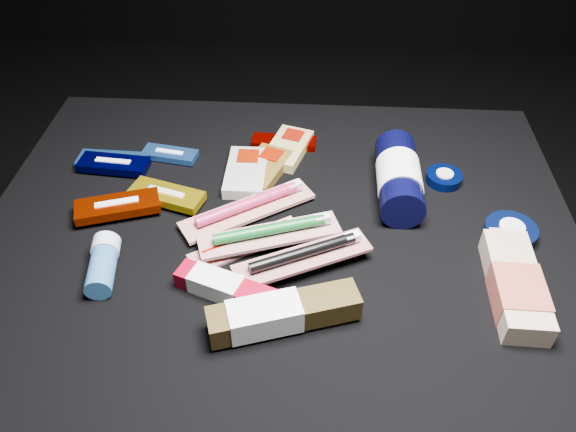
# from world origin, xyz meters

# --- Properties ---
(ground) EXTENTS (3.00, 3.00, 0.00)m
(ground) POSITION_xyz_m (0.00, 0.00, 0.00)
(ground) COLOR black
(ground) RESTS_ON ground
(cloth_table) EXTENTS (0.98, 0.78, 0.40)m
(cloth_table) POSITION_xyz_m (0.00, 0.00, 0.20)
(cloth_table) COLOR black
(cloth_table) RESTS_ON ground
(luna_bar_0) EXTENTS (0.13, 0.05, 0.02)m
(luna_bar_0) POSITION_xyz_m (-0.32, 0.16, 0.41)
(luna_bar_0) COLOR #205595
(luna_bar_0) RESTS_ON cloth_table
(luna_bar_1) EXTENTS (0.11, 0.06, 0.01)m
(luna_bar_1) POSITION_xyz_m (-0.22, 0.18, 0.41)
(luna_bar_1) COLOR #245BA9
(luna_bar_1) RESTS_ON cloth_table
(luna_bar_2) EXTENTS (0.13, 0.06, 0.02)m
(luna_bar_2) POSITION_xyz_m (-0.31, 0.14, 0.41)
(luna_bar_2) COLOR #010131
(luna_bar_2) RESTS_ON cloth_table
(luna_bar_3) EXTENTS (0.14, 0.08, 0.02)m
(luna_bar_3) POSITION_xyz_m (-0.20, 0.06, 0.42)
(luna_bar_3) COLOR #C0A10C
(luna_bar_3) RESTS_ON cloth_table
(luna_bar_4) EXTENTS (0.15, 0.09, 0.02)m
(luna_bar_4) POSITION_xyz_m (-0.27, 0.02, 0.42)
(luna_bar_4) COLOR #751600
(luna_bar_4) RESTS_ON cloth_table
(clif_bar_0) EXTENTS (0.10, 0.14, 0.02)m
(clif_bar_0) POSITION_xyz_m (-0.04, 0.15, 0.41)
(clif_bar_0) COLOR #584113
(clif_bar_0) RESTS_ON cloth_table
(clif_bar_1) EXTENTS (0.07, 0.13, 0.02)m
(clif_bar_1) POSITION_xyz_m (-0.07, 0.14, 0.41)
(clif_bar_1) COLOR #A2A19B
(clif_bar_1) RESTS_ON cloth_table
(clif_bar_2) EXTENTS (0.10, 0.14, 0.02)m
(clif_bar_2) POSITION_xyz_m (0.00, 0.22, 0.41)
(clif_bar_2) COLOR tan
(clif_bar_2) RESTS_ON cloth_table
(power_bar) EXTENTS (0.13, 0.04, 0.02)m
(power_bar) POSITION_xyz_m (0.00, 0.24, 0.41)
(power_bar) COLOR #6B0200
(power_bar) RESTS_ON cloth_table
(lotion_bottle) EXTENTS (0.08, 0.23, 0.08)m
(lotion_bottle) POSITION_xyz_m (0.20, 0.10, 0.44)
(lotion_bottle) COLOR black
(lotion_bottle) RESTS_ON cloth_table
(cream_tin_upper) EXTENTS (0.06, 0.06, 0.02)m
(cream_tin_upper) POSITION_xyz_m (0.29, 0.14, 0.41)
(cream_tin_upper) COLOR black
(cream_tin_upper) RESTS_ON cloth_table
(cream_tin_lower) EXTENTS (0.08, 0.08, 0.03)m
(cream_tin_lower) POSITION_xyz_m (0.37, 0.00, 0.41)
(cream_tin_lower) COLOR black
(cream_tin_lower) RESTS_ON cloth_table
(bodywash_bottle) EXTENTS (0.07, 0.20, 0.04)m
(bodywash_bottle) POSITION_xyz_m (0.35, -0.12, 0.42)
(bodywash_bottle) COLOR tan
(bodywash_bottle) RESTS_ON cloth_table
(deodorant_stick) EXTENTS (0.06, 0.11, 0.04)m
(deodorant_stick) POSITION_xyz_m (-0.25, -0.11, 0.42)
(deodorant_stick) COLOR #285A8D
(deodorant_stick) RESTS_ON cloth_table
(toothbrush_pack_0) EXTENTS (0.18, 0.14, 0.02)m
(toothbrush_pack_0) POSITION_xyz_m (-0.05, -0.04, 0.41)
(toothbrush_pack_0) COLOR #ABA29E
(toothbrush_pack_0) RESTS_ON cloth_table
(toothbrush_pack_1) EXTENTS (0.22, 0.17, 0.03)m
(toothbrush_pack_1) POSITION_xyz_m (-0.05, 0.03, 0.42)
(toothbrush_pack_1) COLOR beige
(toothbrush_pack_1) RESTS_ON cloth_table
(toothbrush_pack_2) EXTENTS (0.23, 0.12, 0.03)m
(toothbrush_pack_2) POSITION_xyz_m (-0.01, -0.03, 0.42)
(toothbrush_pack_2) COLOR silver
(toothbrush_pack_2) RESTS_ON cloth_table
(toothbrush_pack_3) EXTENTS (0.21, 0.14, 0.02)m
(toothbrush_pack_3) POSITION_xyz_m (0.05, -0.09, 0.43)
(toothbrush_pack_3) COLOR #A79E9B
(toothbrush_pack_3) RESTS_ON cloth_table
(toothpaste_carton_red) EXTENTS (0.16, 0.09, 0.03)m
(toothpaste_carton_red) POSITION_xyz_m (-0.07, -0.14, 0.41)
(toothpaste_carton_red) COLOR maroon
(toothpaste_carton_red) RESTS_ON cloth_table
(toothpaste_carton_green) EXTENTS (0.21, 0.11, 0.04)m
(toothpaste_carton_green) POSITION_xyz_m (0.01, -0.19, 0.43)
(toothpaste_carton_green) COLOR #35270E
(toothpaste_carton_green) RESTS_ON cloth_table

